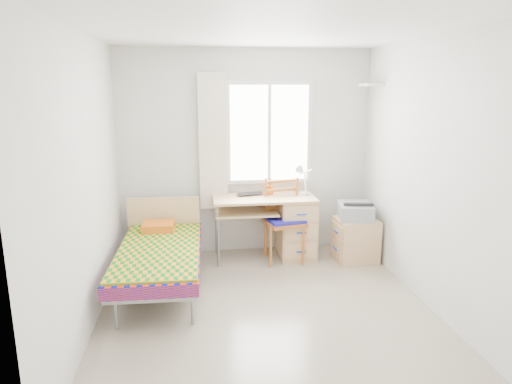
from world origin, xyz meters
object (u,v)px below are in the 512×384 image
Objects in this scene: printer at (355,211)px; cabinet at (355,240)px; bed at (160,252)px; desk at (290,224)px; chair at (284,215)px.

cabinet is at bearing -61.42° from printer.
cabinet is (2.36, 0.44, -0.12)m from bed.
desk reaches higher than printer.
bed is 3.48× the size of cabinet.
bed is 2.40m from cabinet.
desk reaches higher than cabinet.
chair is 0.88m from printer.
desk is 1.23× the size of chair.
chair is (-0.10, -0.09, 0.15)m from desk.
bed is at bearing -171.58° from cabinet.
chair is 1.92× the size of cabinet.
chair is 1.97× the size of printer.
desk is 0.20m from chair.
desk is at bearing 174.11° from printer.
printer is (0.76, -0.23, 0.21)m from desk.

